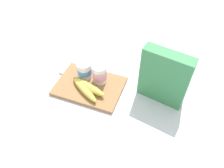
# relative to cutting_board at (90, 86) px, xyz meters

# --- Properties ---
(ground_plane) EXTENTS (2.40, 2.40, 0.00)m
(ground_plane) POSITION_rel_cutting_board_xyz_m (0.00, 0.00, -0.01)
(ground_plane) COLOR silver
(cutting_board) EXTENTS (0.32, 0.22, 0.02)m
(cutting_board) POSITION_rel_cutting_board_xyz_m (0.00, 0.00, 0.00)
(cutting_board) COLOR olive
(cutting_board) RESTS_ON ground_plane
(cereal_box) EXTENTS (0.22, 0.09, 0.26)m
(cereal_box) POSITION_rel_cutting_board_xyz_m (0.33, 0.06, 0.12)
(cereal_box) COLOR #38844C
(cereal_box) RESTS_ON ground_plane
(yogurt_cup_front) EXTENTS (0.07, 0.07, 0.09)m
(yogurt_cup_front) POSITION_rel_cutting_board_xyz_m (-0.04, 0.04, 0.05)
(yogurt_cup_front) COLOR white
(yogurt_cup_front) RESTS_ON cutting_board
(yogurt_cup_back) EXTENTS (0.07, 0.07, 0.10)m
(yogurt_cup_back) POSITION_rel_cutting_board_xyz_m (0.04, 0.04, 0.06)
(yogurt_cup_back) COLOR white
(yogurt_cup_back) RESTS_ON cutting_board
(banana_bunch) EXTENTS (0.19, 0.12, 0.04)m
(banana_bunch) POSITION_rel_cutting_board_xyz_m (0.01, -0.04, 0.03)
(banana_bunch) COLOR #DFC64A
(banana_bunch) RESTS_ON cutting_board
(spoon) EXTENTS (0.13, 0.07, 0.01)m
(spoon) POSITION_rel_cutting_board_xyz_m (-0.19, 0.03, -0.00)
(spoon) COLOR silver
(spoon) RESTS_ON ground_plane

